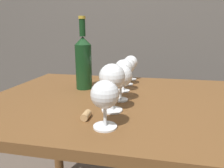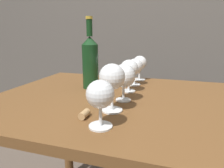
{
  "view_description": "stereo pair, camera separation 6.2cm",
  "coord_description": "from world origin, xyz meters",
  "views": [
    {
      "loc": [
        0.05,
        -0.74,
        0.96
      ],
      "look_at": [
        -0.07,
        -0.14,
        0.81
      ],
      "focal_mm": 32.11,
      "sensor_mm": 36.0,
      "label": 1
    },
    {
      "loc": [
        0.11,
        -0.72,
        0.96
      ],
      "look_at": [
        -0.07,
        -0.14,
        0.81
      ],
      "focal_mm": 32.11,
      "sensor_mm": 36.0,
      "label": 2
    }
  ],
  "objects": [
    {
      "name": "wine_glass_cabernet",
      "position": [
        -0.07,
        0.09,
        0.82
      ],
      "size": [
        0.08,
        0.08,
        0.14
      ],
      "color": "white",
      "rests_on": "dining_table"
    },
    {
      "name": "wine_glass_white",
      "position": [
        -0.06,
        -0.26,
        0.81
      ],
      "size": [
        0.07,
        0.07,
        0.13
      ],
      "color": "white",
      "rests_on": "dining_table"
    },
    {
      "name": "wine_glass_rose",
      "position": [
        -0.06,
        0.32,
        0.81
      ],
      "size": [
        0.07,
        0.07,
        0.13
      ],
      "color": "white",
      "rests_on": "dining_table"
    },
    {
      "name": "wine_bottle",
      "position": [
        -0.25,
        0.1,
        0.84
      ],
      "size": [
        0.07,
        0.07,
        0.31
      ],
      "color": "#143819",
      "rests_on": "dining_table"
    },
    {
      "name": "cork",
      "position": [
        -0.13,
        -0.22,
        0.73
      ],
      "size": [
        0.02,
        0.04,
        0.02
      ],
      "primitive_type": "cylinder",
      "rotation": [
        1.57,
        0.0,
        0.0
      ],
      "color": "tan",
      "rests_on": "dining_table"
    },
    {
      "name": "wine_glass_port",
      "position": [
        -0.07,
        -0.14,
        0.83
      ],
      "size": [
        0.08,
        0.08,
        0.15
      ],
      "color": "white",
      "rests_on": "dining_table"
    },
    {
      "name": "wine_glass_chardonnay",
      "position": [
        -0.06,
        0.21,
        0.81
      ],
      "size": [
        0.07,
        0.07,
        0.13
      ],
      "color": "white",
      "rests_on": "dining_table"
    },
    {
      "name": "wine_glass_amber",
      "position": [
        -0.06,
        -0.03,
        0.81
      ],
      "size": [
        0.09,
        0.09,
        0.14
      ],
      "color": "white",
      "rests_on": "dining_table"
    },
    {
      "name": "dining_table",
      "position": [
        0.0,
        0.0,
        0.62
      ],
      "size": [
        1.16,
        0.76,
        0.72
      ],
      "color": "brown",
      "rests_on": "ground_plane"
    }
  ]
}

